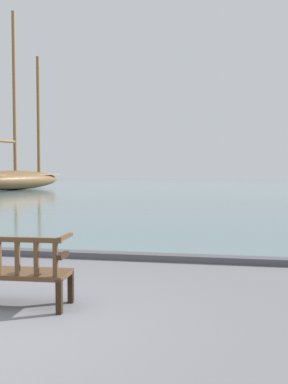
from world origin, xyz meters
name	(u,v)px	position (x,y,z in m)	size (l,w,h in m)	color
harbor_water	(199,186)	(0.00, 44.00, 0.04)	(100.00, 80.00, 0.08)	slate
quay_edge_kerb	(93,255)	(0.00, 3.85, 0.06)	(40.00, 0.30, 0.12)	#4C4C50
park_bench	(6,270)	(-0.17, 0.74, 0.47)	(1.62, 0.58, 0.92)	black
sailboat_far_starboard	(14,177)	(-15.07, 29.81, 1.21)	(6.21, 11.45, 15.12)	brown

